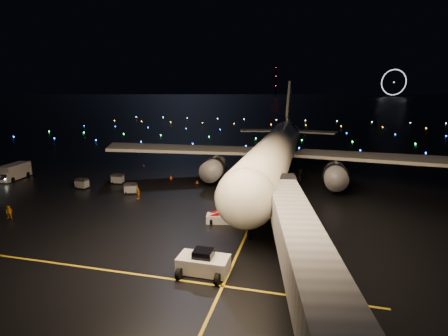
# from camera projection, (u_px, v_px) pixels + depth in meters

# --- Properties ---
(ground) EXTENTS (2000.00, 2000.00, 0.00)m
(ground) POSITION_uv_depth(u_px,v_px,m) (292.00, 106.00, 325.30)
(ground) COLOR black
(ground) RESTS_ON ground
(lane_centre) EXTENTS (0.25, 80.00, 0.02)m
(lane_centre) POSITION_uv_depth(u_px,v_px,m) (263.00, 198.00, 52.85)
(lane_centre) COLOR gold
(lane_centre) RESTS_ON ground
(lane_cross) EXTENTS (60.00, 0.25, 0.02)m
(lane_cross) POSITION_uv_depth(u_px,v_px,m) (50.00, 262.00, 33.21)
(lane_cross) COLOR gold
(lane_cross) RESTS_ON ground
(airliner) EXTENTS (63.38, 60.25, 17.85)m
(airliner) POSITION_uv_depth(u_px,v_px,m) (278.00, 130.00, 62.38)
(airliner) COLOR silver
(airliner) RESTS_ON ground
(pushback_tug) EXTENTS (4.57, 2.43, 2.16)m
(pushback_tug) POSITION_uv_depth(u_px,v_px,m) (203.00, 261.00, 31.20)
(pushback_tug) COLOR silver
(pushback_tug) RESTS_ON ground
(belt_loader) EXTENTS (6.64, 2.93, 3.12)m
(belt_loader) POSITION_uv_depth(u_px,v_px,m) (224.00, 210.00, 42.83)
(belt_loader) COLOR silver
(belt_loader) RESTS_ON ground
(service_truck) EXTENTS (3.25, 7.81, 2.79)m
(service_truck) POSITION_uv_depth(u_px,v_px,m) (15.00, 171.00, 63.64)
(service_truck) COLOR silver
(service_truck) RESTS_ON ground
(crew_b) EXTENTS (0.95, 0.80, 1.71)m
(crew_b) POSITION_uv_depth(u_px,v_px,m) (9.00, 212.00, 44.21)
(crew_b) COLOR orange
(crew_b) RESTS_ON ground
(crew_c) EXTENTS (1.06, 0.94, 1.73)m
(crew_c) POSITION_uv_depth(u_px,v_px,m) (138.00, 193.00, 52.10)
(crew_c) COLOR orange
(crew_c) RESTS_ON ground
(safety_cone_0) EXTENTS (0.53, 0.53, 0.47)m
(safety_cone_0) POSITION_uv_depth(u_px,v_px,m) (229.00, 185.00, 58.96)
(safety_cone_0) COLOR #FC5111
(safety_cone_0) RESTS_ON ground
(safety_cone_1) EXTENTS (0.62, 0.62, 0.55)m
(safety_cone_1) POSITION_uv_depth(u_px,v_px,m) (197.00, 182.00, 60.84)
(safety_cone_1) COLOR #FC5111
(safety_cone_1) RESTS_ON ground
(safety_cone_2) EXTENTS (0.50, 0.50, 0.55)m
(safety_cone_2) POSITION_uv_depth(u_px,v_px,m) (171.00, 177.00, 63.96)
(safety_cone_2) COLOR #FC5111
(safety_cone_2) RESTS_ON ground
(safety_cone_3) EXTENTS (0.50, 0.50, 0.44)m
(safety_cone_3) POSITION_uv_depth(u_px,v_px,m) (144.00, 165.00, 74.48)
(safety_cone_3) COLOR #FC5111
(safety_cone_3) RESTS_ON ground
(ferris_wheel) EXTENTS (49.33, 16.80, 52.00)m
(ferris_wheel) POSITION_uv_depth(u_px,v_px,m) (394.00, 83.00, 676.77)
(ferris_wheel) COLOR black
(ferris_wheel) RESTS_ON ground
(radio_mast) EXTENTS (1.80, 1.80, 64.00)m
(radio_mast) POSITION_uv_depth(u_px,v_px,m) (276.00, 81.00, 748.58)
(radio_mast) COLOR black
(radio_mast) RESTS_ON ground
(taxiway_lights) EXTENTS (164.00, 92.00, 0.36)m
(taxiway_lights) POSITION_uv_depth(u_px,v_px,m) (264.00, 129.00, 141.73)
(taxiway_lights) COLOR black
(taxiway_lights) RESTS_ON ground
(baggage_cart_0) EXTENTS (2.20, 1.85, 1.59)m
(baggage_cart_0) POSITION_uv_depth(u_px,v_px,m) (131.00, 188.00, 54.97)
(baggage_cart_0) COLOR gray
(baggage_cart_0) RESTS_ON ground
(baggage_cart_1) EXTENTS (1.94, 1.41, 1.59)m
(baggage_cart_1) POSITION_uv_depth(u_px,v_px,m) (82.00, 184.00, 57.78)
(baggage_cart_1) COLOR gray
(baggage_cart_1) RESTS_ON ground
(baggage_cart_2) EXTENTS (2.01, 1.50, 1.62)m
(baggage_cart_2) POSITION_uv_depth(u_px,v_px,m) (118.00, 179.00, 60.75)
(baggage_cart_2) COLOR gray
(baggage_cart_2) RESTS_ON ground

